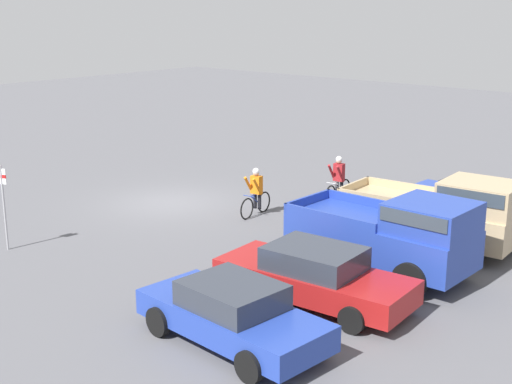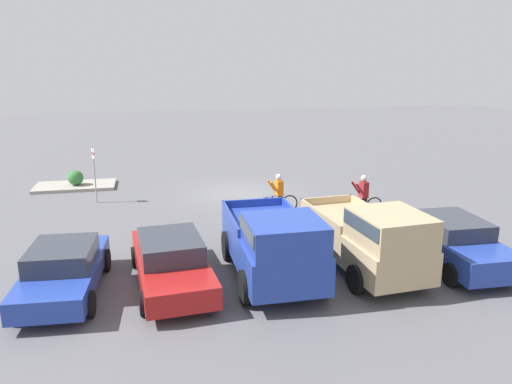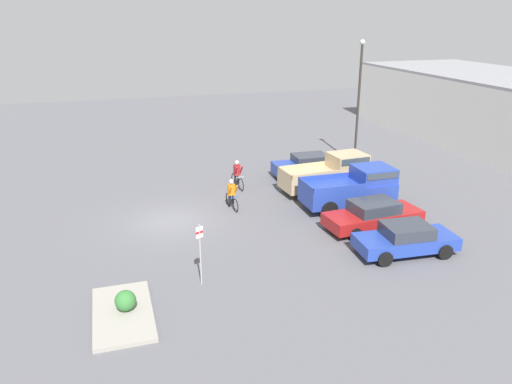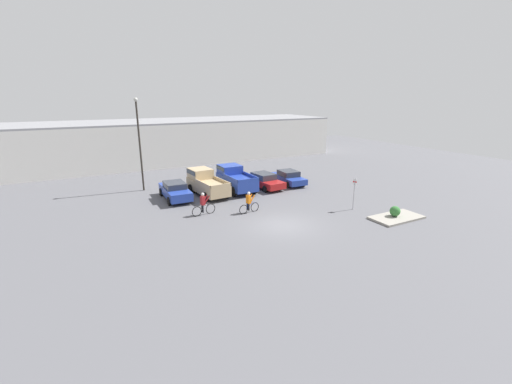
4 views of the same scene
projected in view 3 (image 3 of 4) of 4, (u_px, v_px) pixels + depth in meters
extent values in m
plane|color=#56565B|center=(172.00, 221.00, 24.93)|extent=(80.00, 80.00, 0.00)
cube|color=#233D9E|center=(310.00, 167.00, 31.56)|extent=(1.87, 4.70, 0.70)
cube|color=#2D333D|center=(310.00, 158.00, 31.36)|extent=(1.63, 2.13, 0.47)
cylinder|color=black|center=(326.00, 166.00, 32.83)|extent=(0.20, 0.67, 0.66)
cylinder|color=black|center=(337.00, 174.00, 31.24)|extent=(0.20, 0.67, 0.66)
cylinder|color=black|center=(283.00, 170.00, 32.07)|extent=(0.20, 0.67, 0.66)
cylinder|color=black|center=(292.00, 178.00, 30.48)|extent=(0.20, 0.67, 0.66)
cube|color=tan|center=(324.00, 178.00, 28.89)|extent=(2.31, 5.19, 0.92)
cube|color=tan|center=(347.00, 161.00, 29.12)|extent=(1.92, 2.16, 0.85)
cube|color=#333D47|center=(348.00, 158.00, 29.06)|extent=(1.96, 2.00, 0.37)
cube|color=tan|center=(301.00, 166.00, 29.14)|extent=(0.32, 3.03, 0.25)
cube|color=tan|center=(316.00, 175.00, 27.54)|extent=(0.32, 3.03, 0.25)
cube|color=tan|center=(285.00, 173.00, 27.83)|extent=(1.91, 0.23, 0.25)
cylinder|color=black|center=(338.00, 177.00, 30.41)|extent=(0.28, 0.80, 0.79)
cylinder|color=black|center=(356.00, 187.00, 28.74)|extent=(0.28, 0.80, 0.79)
cylinder|color=black|center=(292.00, 183.00, 29.32)|extent=(0.28, 0.80, 0.79)
cylinder|color=black|center=(307.00, 193.00, 27.65)|extent=(0.28, 0.80, 0.79)
cube|color=#233D9E|center=(348.00, 192.00, 26.37)|extent=(2.07, 4.85, 0.99)
cube|color=#233D9E|center=(373.00, 174.00, 26.47)|extent=(1.90, 1.94, 0.77)
cube|color=#333D47|center=(374.00, 171.00, 26.42)|extent=(1.96, 1.79, 0.34)
cube|color=#233D9E|center=(324.00, 177.00, 26.78)|extent=(0.08, 2.91, 0.25)
cube|color=#233D9E|center=(340.00, 189.00, 25.00)|extent=(0.08, 2.91, 0.25)
cube|color=#233D9E|center=(306.00, 185.00, 25.50)|extent=(2.06, 0.08, 0.25)
cylinder|color=black|center=(363.00, 191.00, 27.86)|extent=(0.22, 0.90, 0.90)
cylinder|color=black|center=(382.00, 204.00, 26.01)|extent=(0.22, 0.90, 0.90)
cylinder|color=black|center=(313.00, 196.00, 27.03)|extent=(0.22, 0.90, 0.90)
cylinder|color=black|center=(329.00, 210.00, 25.18)|extent=(0.22, 0.90, 0.90)
cube|color=maroon|center=(373.00, 218.00, 23.95)|extent=(2.19, 4.88, 0.59)
cube|color=#2D333D|center=(374.00, 207.00, 23.76)|extent=(1.79, 2.27, 0.54)
cylinder|color=black|center=(388.00, 211.00, 25.35)|extent=(0.23, 0.63, 0.62)
cylinder|color=black|center=(410.00, 224.00, 23.79)|extent=(0.23, 0.63, 0.62)
cylinder|color=black|center=(336.00, 220.00, 24.28)|extent=(0.23, 0.63, 0.62)
cylinder|color=black|center=(356.00, 234.00, 22.72)|extent=(0.23, 0.63, 0.62)
cube|color=#233D9E|center=(405.00, 242.00, 21.43)|extent=(2.03, 4.43, 0.55)
cube|color=#2D333D|center=(407.00, 230.00, 21.25)|extent=(1.70, 2.05, 0.52)
cylinder|color=black|center=(423.00, 235.00, 22.61)|extent=(0.22, 0.66, 0.65)
cylinder|color=black|center=(445.00, 252.00, 21.00)|extent=(0.22, 0.66, 0.65)
cylinder|color=black|center=(366.00, 241.00, 22.01)|extent=(0.22, 0.66, 0.65)
cylinder|color=black|center=(385.00, 259.00, 20.40)|extent=(0.22, 0.66, 0.65)
torus|color=black|center=(235.00, 205.00, 26.06)|extent=(0.73, 0.14, 0.73)
torus|color=black|center=(228.00, 199.00, 26.93)|extent=(0.73, 0.14, 0.73)
cylinder|color=#233D9E|center=(232.00, 199.00, 26.44)|extent=(0.53, 0.10, 0.39)
cylinder|color=#233D9E|center=(232.00, 196.00, 26.37)|extent=(0.56, 0.10, 0.04)
cylinder|color=#233D9E|center=(231.00, 198.00, 26.59)|extent=(0.04, 0.04, 0.36)
cylinder|color=#233D9E|center=(234.00, 197.00, 26.03)|extent=(0.08, 0.46, 0.02)
cylinder|color=black|center=(233.00, 199.00, 26.57)|extent=(0.13, 0.13, 0.54)
cylinder|color=black|center=(230.00, 200.00, 26.50)|extent=(0.13, 0.13, 0.54)
cube|color=orange|center=(231.00, 189.00, 26.30)|extent=(0.28, 0.39, 0.60)
cylinder|color=orange|center=(236.00, 190.00, 26.19)|extent=(0.51, 0.15, 0.66)
cylinder|color=orange|center=(230.00, 191.00, 26.06)|extent=(0.51, 0.15, 0.66)
sphere|color=tan|center=(231.00, 182.00, 26.14)|extent=(0.21, 0.21, 0.21)
sphere|color=silver|center=(231.00, 181.00, 26.13)|extent=(0.23, 0.23, 0.23)
torus|color=black|center=(241.00, 185.00, 29.15)|extent=(0.77, 0.14, 0.77)
torus|color=black|center=(234.00, 179.00, 30.11)|extent=(0.77, 0.14, 0.77)
cylinder|color=silver|center=(237.00, 179.00, 29.57)|extent=(0.58, 0.11, 0.41)
cylinder|color=silver|center=(237.00, 176.00, 29.50)|extent=(0.61, 0.11, 0.04)
cylinder|color=silver|center=(236.00, 178.00, 29.74)|extent=(0.04, 0.04, 0.38)
cylinder|color=silver|center=(240.00, 177.00, 29.13)|extent=(0.08, 0.46, 0.02)
cylinder|color=black|center=(238.00, 179.00, 29.71)|extent=(0.13, 0.13, 0.57)
cylinder|color=black|center=(235.00, 179.00, 29.64)|extent=(0.13, 0.13, 0.57)
cube|color=maroon|center=(237.00, 170.00, 29.43)|extent=(0.28, 0.39, 0.63)
cylinder|color=maroon|center=(241.00, 171.00, 29.30)|extent=(0.55, 0.16, 0.68)
cylinder|color=maroon|center=(236.00, 171.00, 29.17)|extent=(0.55, 0.16, 0.68)
sphere|color=tan|center=(237.00, 163.00, 29.26)|extent=(0.21, 0.21, 0.21)
sphere|color=silver|center=(237.00, 162.00, 29.25)|extent=(0.23, 0.23, 0.23)
cylinder|color=#9E9EA3|center=(200.00, 255.00, 18.73)|extent=(0.06, 0.06, 2.50)
cube|color=white|center=(199.00, 232.00, 18.42)|extent=(0.14, 0.28, 0.45)
cube|color=red|center=(199.00, 232.00, 18.42)|extent=(0.14, 0.29, 0.10)
cylinder|color=#2D2823|center=(358.00, 106.00, 33.19)|extent=(0.16, 0.16, 7.95)
sphere|color=#B2B2A8|center=(363.00, 42.00, 31.81)|extent=(0.36, 0.36, 0.36)
cube|color=gray|center=(123.00, 313.00, 17.15)|extent=(3.77, 2.00, 0.15)
sphere|color=#337033|center=(125.00, 301.00, 17.09)|extent=(0.73, 0.73, 0.73)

